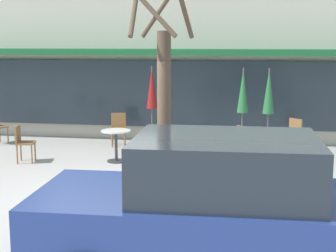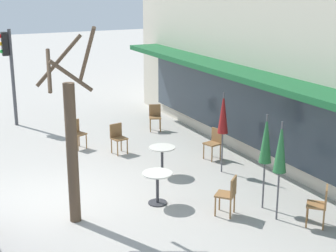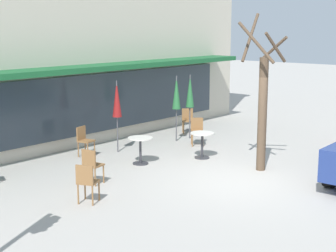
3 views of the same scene
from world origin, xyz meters
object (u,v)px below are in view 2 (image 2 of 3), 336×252
cafe_chair_3 (76,132)px  traffic_light_pole (9,61)px  cafe_table_near_wall (157,183)px  cafe_chair_4 (214,141)px  cafe_table_streetside (162,156)px  cafe_chair_2 (229,193)px  cafe_chair_0 (320,203)px  street_tree (72,141)px  patio_umbrella_corner_open (223,114)px  patio_umbrella_green_folded (281,148)px  cafe_chair_1 (155,115)px  cafe_chair_5 (118,136)px  patio_umbrella_cream_folded (266,140)px

cafe_chair_3 → traffic_light_pole: bearing=-160.3°
cafe_table_near_wall → cafe_chair_3: 4.83m
cafe_chair_4 → traffic_light_pole: size_ratio=0.26×
cafe_table_streetside → cafe_chair_2: 2.90m
cafe_chair_0 → street_tree: street_tree is taller
patio_umbrella_corner_open → traffic_light_pole: bearing=-150.1°
cafe_table_streetside → street_tree: bearing=-60.0°
cafe_table_near_wall → cafe_chair_0: cafe_chair_0 is taller
cafe_table_near_wall → cafe_chair_0: (2.54, 2.56, 0.01)m
patio_umbrella_green_folded → cafe_chair_0: 1.41m
cafe_chair_0 → cafe_chair_2: size_ratio=1.00×
cafe_chair_0 → cafe_chair_3: same height
cafe_chair_4 → street_tree: bearing=-66.1°
patio_umbrella_corner_open → street_tree: street_tree is taller
cafe_table_streetside → street_tree: street_tree is taller
street_tree → cafe_chair_4: bearing=113.9°
traffic_light_pole → patio_umbrella_corner_open: bearing=29.9°
patio_umbrella_green_folded → street_tree: bearing=-115.8°
patio_umbrella_green_folded → patio_umbrella_corner_open: same height
patio_umbrella_corner_open → cafe_chair_4: size_ratio=2.47×
cafe_table_streetside → traffic_light_pole: bearing=-158.2°
cafe_chair_3 → cafe_chair_1: bearing=103.9°
cafe_chair_0 → cafe_chair_5: (-6.36, -2.07, 0.00)m
patio_umbrella_green_folded → cafe_chair_4: size_ratio=2.47×
cafe_chair_2 → cafe_chair_4: 3.73m
cafe_chair_4 → cafe_chair_5: (-1.72, -2.31, 0.00)m
cafe_chair_1 → cafe_chair_3: size_ratio=1.00×
cafe_chair_2 → cafe_chair_5: (-5.06, -0.65, 0.00)m
patio_umbrella_cream_folded → patio_umbrella_corner_open: bearing=170.8°
patio_umbrella_cream_folded → cafe_chair_3: bearing=-157.4°
patio_umbrella_green_folded → traffic_light_pole: 10.92m
patio_umbrella_cream_folded → cafe_chair_0: size_ratio=2.47×
patio_umbrella_green_folded → patio_umbrella_corner_open: bearing=171.1°
patio_umbrella_corner_open → traffic_light_pole: traffic_light_pole is taller
cafe_chair_5 → traffic_light_pole: traffic_light_pole is taller
patio_umbrella_cream_folded → patio_umbrella_corner_open: (-2.36, 0.38, 0.00)m
patio_umbrella_green_folded → cafe_chair_1: size_ratio=2.47×
cafe_chair_3 → cafe_chair_4: size_ratio=1.00×
cafe_chair_0 → cafe_chair_3: bearing=-157.4°
patio_umbrella_green_folded → cafe_chair_1: 7.54m
patio_umbrella_corner_open → cafe_chair_0: bearing=2.2°
street_tree → traffic_light_pole: 8.38m
cafe_table_streetside → cafe_chair_4: bearing=103.4°
patio_umbrella_cream_folded → cafe_chair_1: patio_umbrella_cream_folded is taller
cafe_chair_3 → cafe_chair_5: (0.98, 0.98, 0.00)m
cafe_chair_3 → patio_umbrella_corner_open: bearing=38.1°
cafe_table_near_wall → street_tree: street_tree is taller
cafe_chair_4 → cafe_chair_5: size_ratio=1.00×
patio_umbrella_corner_open → cafe_chair_0: 3.79m
cafe_chair_3 → cafe_table_near_wall: bearing=5.8°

